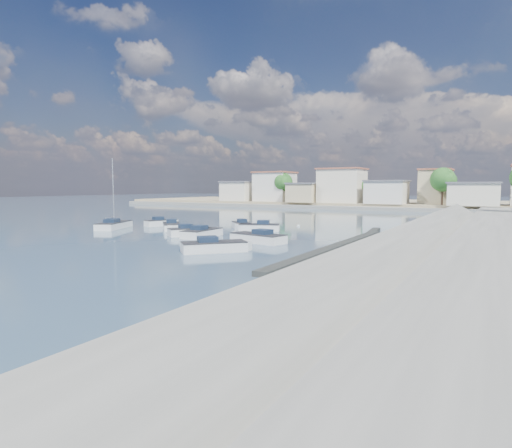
{
  "coord_description": "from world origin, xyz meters",
  "views": [
    {
      "loc": [
        19.04,
        -24.27,
        5.27
      ],
      "look_at": [
        -3.01,
        14.02,
        1.4
      ],
      "focal_mm": 30.0,
      "sensor_mm": 36.0,
      "label": 1
    }
  ],
  "objects": [
    {
      "name": "far_town",
      "position": [
        10.71,
        76.92,
        4.93
      ],
      "size": [
        113.01,
        12.8,
        8.35
      ],
      "color": "beige",
      "rests_on": "far_shore_land"
    },
    {
      "name": "motorboat_a",
      "position": [
        -8.05,
        11.7,
        0.38
      ],
      "size": [
        2.35,
        5.84,
        1.48
      ],
      "color": "silver",
      "rests_on": "ground"
    },
    {
      "name": "shore_trees",
      "position": [
        8.34,
        68.11,
        6.22
      ],
      "size": [
        74.56,
        38.32,
        7.92
      ],
      "color": "#38281E",
      "rests_on": "ground"
    },
    {
      "name": "motorboat_g",
      "position": [
        -15.6,
        15.36,
        0.38
      ],
      "size": [
        4.98,
        5.04,
        1.48
      ],
      "color": "silver",
      "rests_on": "ground"
    },
    {
      "name": "motorboat_c",
      "position": [
        -1.13,
        10.72,
        0.38
      ],
      "size": [
        6.21,
        3.14,
        1.48
      ],
      "color": "silver",
      "rests_on": "ground"
    },
    {
      "name": "sailboat",
      "position": [
        -23.43,
        13.62,
        0.41
      ],
      "size": [
        4.76,
        7.11,
        9.0
      ],
      "color": "silver",
      "rests_on": "ground"
    },
    {
      "name": "far_shore_quay",
      "position": [
        0.0,
        71.0,
        0.4
      ],
      "size": [
        160.0,
        2.5,
        0.8
      ],
      "primitive_type": "cube",
      "color": "slate",
      "rests_on": "ground"
    },
    {
      "name": "motorboat_h",
      "position": [
        -0.85,
        3.98,
        0.38
      ],
      "size": [
        5.03,
        5.19,
        1.48
      ],
      "color": "silver",
      "rests_on": "ground"
    },
    {
      "name": "ground",
      "position": [
        0.0,
        40.0,
        0.0
      ],
      "size": [
        400.0,
        400.0,
        0.0
      ],
      "primitive_type": "plane",
      "color": "#314863",
      "rests_on": "ground"
    },
    {
      "name": "mooring_buoys",
      "position": [
        8.58,
        14.42,
        0.05
      ],
      "size": [
        17.43,
        39.54,
        0.41
      ],
      "color": "white",
      "rests_on": "ground"
    },
    {
      "name": "motorboat_e",
      "position": [
        -20.53,
        19.2,
        0.38
      ],
      "size": [
        3.07,
        4.76,
        1.48
      ],
      "color": "silver",
      "rests_on": "ground"
    },
    {
      "name": "motorboat_b",
      "position": [
        -9.84,
        11.98,
        0.38
      ],
      "size": [
        4.1,
        4.7,
        1.48
      ],
      "color": "silver",
      "rests_on": "ground"
    },
    {
      "name": "motorboat_d",
      "position": [
        -6.19,
        19.82,
        0.38
      ],
      "size": [
        5.31,
        3.67,
        1.48
      ],
      "color": "silver",
      "rests_on": "ground"
    },
    {
      "name": "seawall_walkway",
      "position": [
        18.5,
        13.0,
        0.9
      ],
      "size": [
        5.0,
        90.0,
        1.8
      ],
      "primitive_type": "cube",
      "color": "slate",
      "rests_on": "ground"
    },
    {
      "name": "far_shore_land",
      "position": [
        0.0,
        92.0,
        0.7
      ],
      "size": [
        160.0,
        40.0,
        1.4
      ],
      "primitive_type": "cube",
      "color": "gray",
      "rests_on": "ground"
    },
    {
      "name": "motorboat_f",
      "position": [
        -9.34,
        21.22,
        0.38
      ],
      "size": [
        4.18,
        4.23,
        1.48
      ],
      "color": "silver",
      "rests_on": "ground"
    },
    {
      "name": "breakwater",
      "position": [
        6.9,
        12.69,
        0.17
      ],
      "size": [
        2.0,
        31.02,
        0.35
      ],
      "color": "black",
      "rests_on": "ground"
    }
  ]
}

